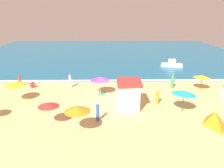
{
  "coord_description": "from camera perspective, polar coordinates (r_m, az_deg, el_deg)",
  "views": [
    {
      "loc": [
        0.1,
        -23.32,
        9.29
      ],
      "look_at": [
        0.57,
        2.57,
        0.8
      ],
      "focal_mm": 35.46,
      "sensor_mm": 36.0,
      "label": 1
    }
  ],
  "objects": [
    {
      "name": "ground_plane",
      "position": [
        25.1,
        -1.2,
        -3.58
      ],
      "size": [
        60.0,
        60.0,
        0.0
      ],
      "primitive_type": "plane",
      "color": "#D8B775"
    },
    {
      "name": "ocean_water",
      "position": [
        52.14,
        -1.15,
        7.94
      ],
      "size": [
        60.0,
        44.0,
        0.1
      ],
      "primitive_type": "cube",
      "color": "#196084",
      "rests_on": "ground_plane"
    },
    {
      "name": "wave_breaker_foam",
      "position": [
        31.01,
        -1.18,
        0.92
      ],
      "size": [
        57.0,
        0.7,
        0.01
      ],
      "primitive_type": "cube",
      "color": "white",
      "rests_on": "ocean_water"
    },
    {
      "name": "lifeguard_cabana",
      "position": [
        22.28,
        4.34,
        -2.54
      ],
      "size": [
        2.44,
        2.77,
        2.83
      ],
      "color": "white",
      "rests_on": "ground_plane"
    },
    {
      "name": "beach_umbrella_2",
      "position": [
        29.35,
        22.24,
        1.78
      ],
      "size": [
        2.76,
        2.75,
        1.92
      ],
      "color": "#4C3823",
      "rests_on": "ground_plane"
    },
    {
      "name": "beach_umbrella_3",
      "position": [
        25.61,
        -3.12,
        1.41
      ],
      "size": [
        2.35,
        2.35,
        2.13
      ],
      "color": "silver",
      "rests_on": "ground_plane"
    },
    {
      "name": "beach_umbrella_4",
      "position": [
        19.22,
        -16.03,
        -5.16
      ],
      "size": [
        2.49,
        2.49,
        2.1
      ],
      "color": "silver",
      "rests_on": "ground_plane"
    },
    {
      "name": "beach_umbrella_6",
      "position": [
        22.11,
        18.12,
        -2.07
      ],
      "size": [
        3.07,
        3.06,
        2.3
      ],
      "color": "#4C3823",
      "rests_on": "ground_plane"
    },
    {
      "name": "beach_umbrella_7",
      "position": [
        25.6,
        -23.71,
        0.21
      ],
      "size": [
        2.51,
        2.54,
        2.4
      ],
      "color": "silver",
      "rests_on": "ground_plane"
    },
    {
      "name": "beach_umbrella_8",
      "position": [
        17.45,
        -8.95,
        -6.44
      ],
      "size": [
        2.75,
        2.75,
        2.29
      ],
      "color": "silver",
      "rests_on": "ground_plane"
    },
    {
      "name": "beach_tent",
      "position": [
        20.93,
        24.95,
        -8.1
      ],
      "size": [
        1.48,
        2.41,
        1.27
      ],
      "color": "orange",
      "rests_on": "ground_plane"
    },
    {
      "name": "beachgoer_0",
      "position": [
        31.03,
        -22.7,
        0.76
      ],
      "size": [
        0.35,
        0.35,
        1.59
      ],
      "color": "red",
      "rests_on": "ground_plane"
    },
    {
      "name": "beachgoer_1",
      "position": [
        26.53,
        26.67,
        -2.25
      ],
      "size": [
        0.52,
        0.52,
        1.95
      ],
      "color": "white",
      "rests_on": "ground_plane"
    },
    {
      "name": "beachgoer_2",
      "position": [
        29.11,
        2.77,
        0.3
      ],
      "size": [
        0.62,
        0.62,
        0.89
      ],
      "color": "white",
      "rests_on": "ground_plane"
    },
    {
      "name": "beachgoer_3",
      "position": [
        19.72,
        -3.7,
        -7.13
      ],
      "size": [
        0.34,
        0.34,
        1.82
      ],
      "color": "blue",
      "rests_on": "ground_plane"
    },
    {
      "name": "beachgoer_4",
      "position": [
        28.71,
        -10.74,
        0.76
      ],
      "size": [
        0.36,
        0.36,
        1.82
      ],
      "color": "white",
      "rests_on": "ground_plane"
    },
    {
      "name": "beachgoer_5",
      "position": [
        28.99,
        15.34,
        0.65
      ],
      "size": [
        0.49,
        0.49,
        1.9
      ],
      "color": "green",
      "rests_on": "ground_plane"
    },
    {
      "name": "beachgoer_6",
      "position": [
        23.65,
        11.63,
        -3.32
      ],
      "size": [
        0.44,
        0.44,
        1.66
      ],
      "color": "orange",
      "rests_on": "ground_plane"
    },
    {
      "name": "beachgoer_7",
      "position": [
        30.17,
        -19.79,
        -0.23
      ],
      "size": [
        0.65,
        0.65,
        0.81
      ],
      "color": "red",
      "rests_on": "ground_plane"
    },
    {
      "name": "beach_towel_2",
      "position": [
        26.49,
        -2.57,
        -2.39
      ],
      "size": [
        0.93,
        1.27,
        0.01
      ],
      "color": "green",
      "rests_on": "ground_plane"
    },
    {
      "name": "small_boat_0",
      "position": [
        40.36,
        15.16,
        4.96
      ],
      "size": [
        3.87,
        2.28,
        1.3
      ],
      "color": "white",
      "rests_on": "ocean_water"
    }
  ]
}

